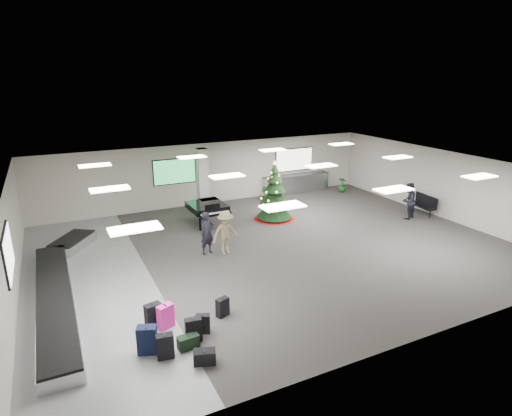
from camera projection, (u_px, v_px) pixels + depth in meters
name	position (u px, v px, depth m)	size (l,w,h in m)	color
ground	(275.00, 248.00, 16.95)	(18.00, 18.00, 0.00)	#34312F
room_envelope	(259.00, 188.00, 16.66)	(18.02, 14.02, 3.21)	#B6B3A6
baggage_carousel	(59.00, 286.00, 13.52)	(2.28, 9.71, 0.43)	silver
service_counter	(296.00, 184.00, 24.58)	(4.05, 0.65, 1.08)	silver
suitcase_0	(165.00, 346.00, 10.34)	(0.44, 0.29, 0.66)	black
suitcase_1	(194.00, 330.00, 11.00)	(0.44, 0.26, 0.66)	black
pink_suitcase	(166.00, 316.00, 11.58)	(0.49, 0.40, 0.70)	#FF21A1
suitcase_3	(223.00, 307.00, 12.15)	(0.42, 0.32, 0.57)	black
navy_suitcase	(147.00, 340.00, 10.50)	(0.55, 0.44, 0.76)	black
green_duffel	(188.00, 342.00, 10.74)	(0.55, 0.30, 0.37)	black
suitcase_7	(203.00, 324.00, 11.36)	(0.42, 0.33, 0.56)	black
suitcase_8	(153.00, 315.00, 11.68)	(0.48, 0.34, 0.67)	black
black_duffel	(205.00, 357.00, 10.18)	(0.59, 0.45, 0.36)	black
christmas_tree	(274.00, 199.00, 20.07)	(1.98, 1.98, 2.83)	#6D0A09
grand_piano	(207.00, 207.00, 19.40)	(1.58, 2.00, 1.13)	black
bench	(424.00, 203.00, 20.92)	(0.67, 1.55, 0.95)	black
traveler_a	(207.00, 233.00, 16.21)	(0.61, 0.40, 1.67)	black
traveler_b	(225.00, 233.00, 16.18)	(1.10, 0.63, 1.70)	#837351
traveler_bench	(408.00, 201.00, 20.15)	(0.85, 0.66, 1.74)	black
potted_plant_left	(263.00, 193.00, 23.21)	(0.42, 0.34, 0.76)	#183F14
potted_plant_right	(342.00, 185.00, 24.81)	(0.48, 0.48, 0.86)	#183F14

